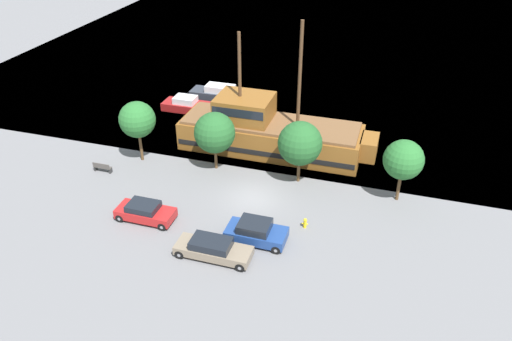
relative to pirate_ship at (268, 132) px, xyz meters
name	(u,v)px	position (x,y,z in m)	size (l,w,h in m)	color
ground_plane	(254,198)	(1.07, -7.70, -1.73)	(160.00, 160.00, 0.00)	slate
water_surface	(342,36)	(1.07, 36.30, -1.73)	(80.00, 80.00, 0.00)	#38667F
pirate_ship	(268,132)	(0.00, 0.00, 0.00)	(17.04, 4.91, 11.59)	brown
moored_boat_dockside	(225,95)	(-7.31, 8.78, -1.06)	(7.51, 2.10, 1.74)	#2D333D
moored_boat_outer	(189,105)	(-10.05, 5.57, -1.19)	(5.48, 2.11, 1.43)	maroon
parked_car_curb_front	(213,249)	(0.56, -14.81, -1.07)	(4.95, 1.79, 1.32)	#7F705B
parked_car_curb_mid	(145,212)	(-5.46, -12.51, -1.07)	(4.14, 1.82, 1.33)	#B21E1E
parked_car_curb_rear	(256,232)	(2.71, -12.45, -1.01)	(4.05, 2.01, 1.49)	navy
fire_hydrant	(305,223)	(5.56, -10.10, -1.32)	(0.42, 0.25, 0.76)	yellow
bench_promenade_east	(102,167)	(-11.92, -7.73, -1.30)	(1.52, 0.45, 0.85)	#4C4742
tree_row_east	(137,120)	(-9.77, -4.96, 2.04)	(3.01, 3.01, 5.30)	brown
tree_row_mideast	(215,133)	(-3.22, -4.39, 1.55)	(3.33, 3.33, 4.96)	brown
tree_row_midwest	(300,143)	(3.76, -4.36, 1.66)	(3.44, 3.44, 5.13)	brown
tree_row_west	(404,160)	(11.46, -4.68, 1.72)	(2.94, 2.94, 4.93)	brown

